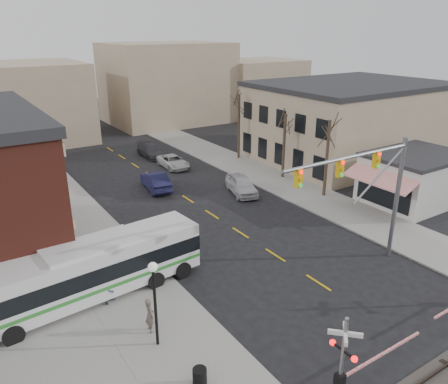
# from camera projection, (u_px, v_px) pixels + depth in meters

# --- Properties ---
(ground) EXTENTS (160.00, 160.00, 0.00)m
(ground) POSITION_uv_depth(u_px,v_px,m) (344.00, 299.00, 24.20)
(ground) COLOR black
(ground) RESTS_ON ground
(sidewalk_west) EXTENTS (5.00, 60.00, 0.12)m
(sidewalk_west) POSITION_uv_depth(u_px,v_px,m) (72.00, 215.00, 34.98)
(sidewalk_west) COLOR gray
(sidewalk_west) RESTS_ON ground
(sidewalk_east) EXTENTS (5.00, 60.00, 0.12)m
(sidewalk_east) POSITION_uv_depth(u_px,v_px,m) (260.00, 174.00, 44.70)
(sidewalk_east) COLOR gray
(sidewalk_east) RESTS_ON ground
(tan_building) EXTENTS (20.30, 15.30, 8.50)m
(tan_building) POSITION_uv_depth(u_px,v_px,m) (348.00, 120.00, 49.61)
(tan_building) COLOR gray
(tan_building) RESTS_ON ground
(awning_shop) EXTENTS (9.74, 6.20, 4.30)m
(awning_shop) POSITION_uv_depth(u_px,v_px,m) (414.00, 178.00, 37.09)
(awning_shop) COLOR beige
(awning_shop) RESTS_ON ground
(tree_east_a) EXTENTS (0.28, 0.28, 6.75)m
(tree_east_a) POSITION_uv_depth(u_px,v_px,m) (327.00, 159.00, 37.73)
(tree_east_a) COLOR #382B21
(tree_east_a) RESTS_ON sidewalk_east
(tree_east_b) EXTENTS (0.28, 0.28, 6.30)m
(tree_east_b) POSITION_uv_depth(u_px,v_px,m) (284.00, 146.00, 42.66)
(tree_east_b) COLOR #382B21
(tree_east_b) RESTS_ON sidewalk_east
(tree_east_c) EXTENTS (0.28, 0.28, 7.20)m
(tree_east_c) POSITION_uv_depth(u_px,v_px,m) (239.00, 127.00, 48.87)
(tree_east_c) COLOR #382B21
(tree_east_c) RESTS_ON sidewalk_east
(transit_bus) EXTENTS (12.55, 3.81, 3.18)m
(transit_bus) POSITION_uv_depth(u_px,v_px,m) (93.00, 269.00, 23.78)
(transit_bus) COLOR silver
(transit_bus) RESTS_ON ground
(traffic_signal_mast) EXTENTS (9.72, 0.30, 8.00)m
(traffic_signal_mast) POSITION_uv_depth(u_px,v_px,m) (371.00, 181.00, 25.50)
(traffic_signal_mast) COLOR gray
(traffic_signal_mast) RESTS_ON ground
(rr_crossing_west) EXTENTS (5.60, 1.36, 4.00)m
(rr_crossing_west) POSITION_uv_depth(u_px,v_px,m) (349.00, 357.00, 17.16)
(rr_crossing_west) COLOR gray
(rr_crossing_west) RESTS_ON ground
(street_lamp) EXTENTS (0.44, 0.44, 4.38)m
(street_lamp) POSITION_uv_depth(u_px,v_px,m) (154.00, 287.00, 19.52)
(street_lamp) COLOR black
(street_lamp) RESTS_ON sidewalk_west
(trash_bin) EXTENTS (0.60, 0.60, 0.83)m
(trash_bin) POSITION_uv_depth(u_px,v_px,m) (200.00, 377.00, 18.10)
(trash_bin) COLOR black
(trash_bin) RESTS_ON sidewalk_west
(car_a) EXTENTS (3.26, 5.21, 1.65)m
(car_a) POSITION_uv_depth(u_px,v_px,m) (242.00, 185.00, 39.41)
(car_a) COLOR #AEADB2
(car_a) RESTS_ON ground
(car_b) EXTENTS (2.45, 5.18, 1.64)m
(car_b) POSITION_uv_depth(u_px,v_px,m) (156.00, 181.00, 40.38)
(car_b) COLOR #161639
(car_b) RESTS_ON ground
(car_c) EXTENTS (2.28, 4.76, 1.31)m
(car_c) POSITION_uv_depth(u_px,v_px,m) (173.00, 162.00, 46.78)
(car_c) COLOR silver
(car_c) RESTS_ON ground
(car_d) EXTENTS (2.17, 4.97, 1.42)m
(car_d) POSITION_uv_depth(u_px,v_px,m) (151.00, 151.00, 50.69)
(car_d) COLOR #3E3E43
(car_d) RESTS_ON ground
(pedestrian_near) EXTENTS (0.48, 0.69, 1.83)m
(pedestrian_near) POSITION_uv_depth(u_px,v_px,m) (150.00, 315.00, 21.20)
(pedestrian_near) COLOR #655850
(pedestrian_near) RESTS_ON sidewalk_west
(pedestrian_far) EXTENTS (0.99, 0.91, 1.64)m
(pedestrian_far) POSITION_uv_depth(u_px,v_px,m) (111.00, 289.00, 23.51)
(pedestrian_far) COLOR #36445F
(pedestrian_far) RESTS_ON sidewalk_west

